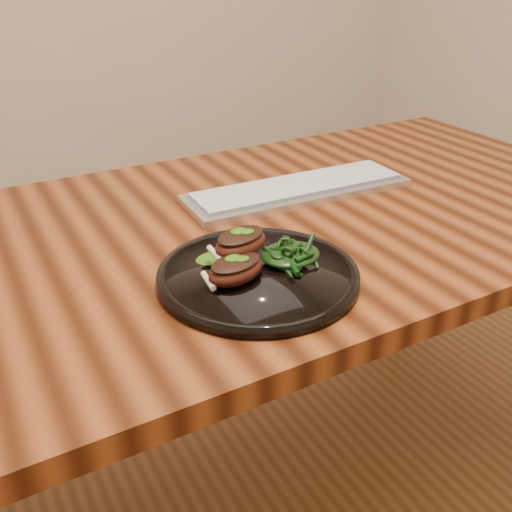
# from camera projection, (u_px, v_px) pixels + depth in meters

# --- Properties ---
(desk) EXTENTS (1.60, 0.80, 0.75)m
(desk) POSITION_uv_depth(u_px,v_px,m) (262.00, 256.00, 1.12)
(desk) COLOR #351306
(desk) RESTS_ON ground
(plate) EXTENTS (0.31, 0.31, 0.02)m
(plate) POSITION_uv_depth(u_px,v_px,m) (258.00, 275.00, 0.87)
(plate) COLOR black
(plate) RESTS_ON desk
(lamb_chop_front) EXTENTS (0.10, 0.08, 0.04)m
(lamb_chop_front) POSITION_uv_depth(u_px,v_px,m) (235.00, 269.00, 0.83)
(lamb_chop_front) COLOR #3F150C
(lamb_chop_front) RESTS_ON plate
(lamb_chop_back) EXTENTS (0.11, 0.09, 0.04)m
(lamb_chop_back) POSITION_uv_depth(u_px,v_px,m) (240.00, 242.00, 0.86)
(lamb_chop_back) COLOR #3F150C
(lamb_chop_back) RESTS_ON plate
(herb_smear) EXTENTS (0.07, 0.04, 0.00)m
(herb_smear) POSITION_uv_depth(u_px,v_px,m) (216.00, 257.00, 0.90)
(herb_smear) COLOR #204E08
(herb_smear) RESTS_ON plate
(greens_heap) EXTENTS (0.10, 0.09, 0.04)m
(greens_heap) POSITION_uv_depth(u_px,v_px,m) (290.00, 251.00, 0.89)
(greens_heap) COLOR black
(greens_heap) RESTS_ON plate
(keyboard) EXTENTS (0.48, 0.16, 0.02)m
(keyboard) POSITION_uv_depth(u_px,v_px,m) (298.00, 189.00, 1.18)
(keyboard) COLOR silver
(keyboard) RESTS_ON desk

